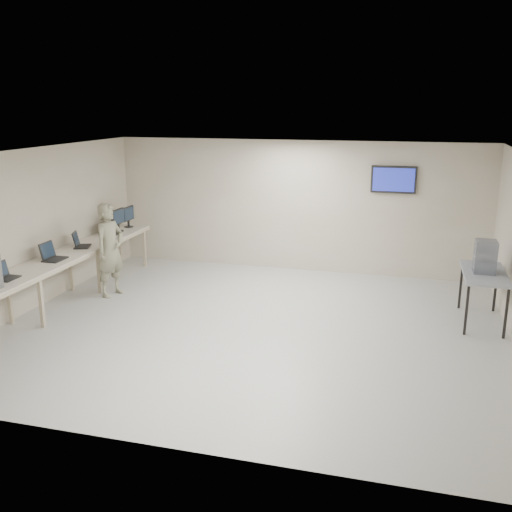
# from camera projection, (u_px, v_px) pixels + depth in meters

# --- Properties ---
(room) EXTENTS (8.01, 7.01, 2.81)m
(room) POSITION_uv_depth(u_px,v_px,m) (256.00, 242.00, 8.99)
(room) COLOR #A5A59B
(room) RESTS_ON ground
(workbench) EXTENTS (0.76, 6.00, 0.90)m
(workbench) POSITION_uv_depth(u_px,v_px,m) (56.00, 263.00, 10.00)
(workbench) COLOR beige
(workbench) RESTS_ON ground
(laptop_0) EXTENTS (0.28, 0.34, 0.27)m
(laptop_0) POSITION_uv_depth(u_px,v_px,m) (5.00, 274.00, 8.83)
(laptop_0) COLOR black
(laptop_0) RESTS_ON workbench
(laptop_1) EXTENTS (0.33, 0.40, 0.31)m
(laptop_1) POSITION_uv_depth(u_px,v_px,m) (52.00, 255.00, 9.90)
(laptop_1) COLOR black
(laptop_1) RESTS_ON workbench
(laptop_2) EXTENTS (0.41, 0.44, 0.29)m
(laptop_2) POSITION_uv_depth(u_px,v_px,m) (80.00, 243.00, 10.80)
(laptop_2) COLOR black
(laptop_2) RESTS_ON workbench
(laptop_3) EXTENTS (0.32, 0.38, 0.28)m
(laptop_3) POSITION_uv_depth(u_px,v_px,m) (109.00, 231.00, 11.81)
(laptop_3) COLOR black
(laptop_3) RESTS_ON workbench
(monitor_near) EXTENTS (0.21, 0.48, 0.48)m
(monitor_near) POSITION_uv_depth(u_px,v_px,m) (118.00, 218.00, 12.05)
(monitor_near) COLOR black
(monitor_near) RESTS_ON workbench
(monitor_far) EXTENTS (0.20, 0.46, 0.45)m
(monitor_far) POSITION_uv_depth(u_px,v_px,m) (128.00, 215.00, 12.48)
(monitor_far) COLOR black
(monitor_far) RESTS_ON workbench
(soldier) EXTENTS (0.58, 0.73, 1.77)m
(soldier) POSITION_uv_depth(u_px,v_px,m) (110.00, 250.00, 10.65)
(soldier) COLOR gray
(soldier) RESTS_ON ground
(side_table) EXTENTS (0.68, 1.45, 0.87)m
(side_table) POSITION_uv_depth(u_px,v_px,m) (484.00, 277.00, 9.31)
(side_table) COLOR gray
(side_table) RESTS_ON ground
(storage_bins) EXTENTS (0.33, 0.37, 0.53)m
(storage_bins) POSITION_uv_depth(u_px,v_px,m) (485.00, 257.00, 9.23)
(storage_bins) COLOR slate
(storage_bins) RESTS_ON side_table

